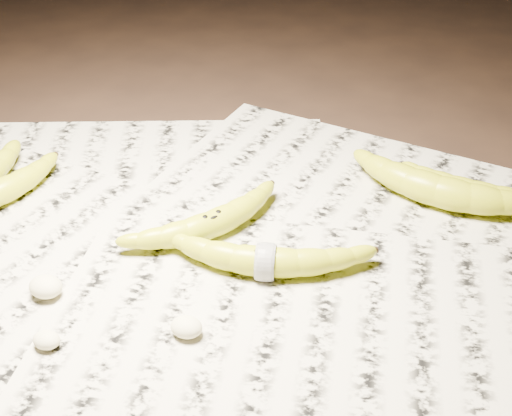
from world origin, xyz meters
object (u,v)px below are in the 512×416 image
(banana_taped, at_px, (266,259))
(banana_upper_b, at_px, (472,190))
(banana_upper_a, at_px, (439,188))
(banana_center, at_px, (211,222))

(banana_taped, distance_m, banana_upper_b, 0.29)
(banana_upper_a, distance_m, banana_upper_b, 0.04)
(banana_center, relative_size, banana_taped, 0.89)
(banana_taped, relative_size, banana_upper_b, 1.26)
(banana_center, height_order, banana_taped, same)
(banana_center, xyz_separation_m, banana_upper_a, (0.24, 0.15, 0.00))
(banana_taped, bearing_deg, banana_center, 139.11)
(banana_taped, height_order, banana_upper_a, banana_upper_a)
(banana_taped, bearing_deg, banana_upper_a, 38.56)
(banana_taped, height_order, banana_upper_b, banana_taped)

